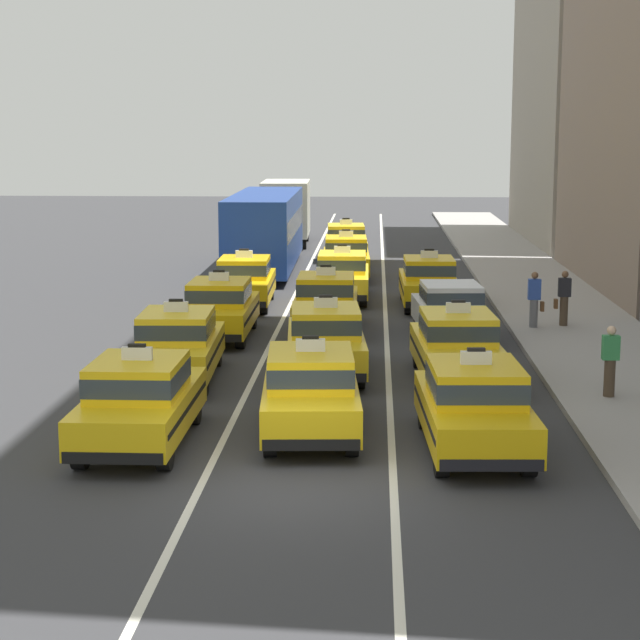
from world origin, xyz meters
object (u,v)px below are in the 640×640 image
at_px(taxi_center_second, 326,339).
at_px(taxi_right_fourth, 429,281).
at_px(taxi_right_nearest, 474,405).
at_px(taxi_left_second, 177,344).
at_px(taxi_center_fourth, 342,275).
at_px(taxi_center_third, 326,301).
at_px(taxi_right_second, 457,345).
at_px(taxi_left_nearest, 140,400).
at_px(taxi_left_third, 220,308).
at_px(taxi_left_fourth, 245,281).
at_px(taxi_center_sixth, 346,242).
at_px(sedan_right_third, 450,309).
at_px(box_truck_left_sixth, 287,210).
at_px(bus_left_fifth, 266,227).
at_px(taxi_center_nearest, 311,390).
at_px(taxi_center_fifth, 346,256).
at_px(pedestrian_mid_block, 534,300).
at_px(pedestrian_by_storefront, 564,298).
at_px(pedestrian_near_crosswalk, 610,361).

xyz_separation_m(taxi_center_second, taxi_right_fourth, (2.95, 10.46, 0.00)).
bearing_deg(taxi_right_nearest, taxi_left_second, 139.50).
height_order(taxi_center_fourth, taxi_right_nearest, same).
relative_size(taxi_center_third, taxi_right_second, 0.98).
relative_size(taxi_left_nearest, taxi_left_third, 1.00).
bearing_deg(taxi_right_nearest, taxi_left_nearest, 179.32).
distance_m(taxi_left_nearest, taxi_center_second, 6.99).
height_order(taxi_left_second, taxi_right_second, same).
height_order(taxi_left_third, taxi_left_fourth, same).
height_order(taxi_center_sixth, sedan_right_third, taxi_center_sixth).
distance_m(box_truck_left_sixth, taxi_right_nearest, 37.43).
xyz_separation_m(taxi_left_fourth, box_truck_left_sixth, (-0.23, 20.36, 0.90)).
xyz_separation_m(bus_left_fifth, taxi_right_nearest, (6.40, -26.03, -0.94)).
relative_size(taxi_left_nearest, taxi_center_nearest, 0.98).
distance_m(taxi_left_second, taxi_center_fifth, 18.62).
bearing_deg(taxi_center_fourth, taxi_center_fifth, 90.26).
xyz_separation_m(taxi_center_fifth, pedestrian_mid_block, (5.79, -11.53, 0.08)).
relative_size(taxi_center_second, taxi_right_nearest, 1.01).
height_order(taxi_center_second, pedestrian_mid_block, taxi_center_second).
xyz_separation_m(taxi_center_nearest, taxi_center_third, (-0.21, 11.16, 0.00)).
xyz_separation_m(taxi_left_nearest, taxi_center_fourth, (3.22, 17.98, 0.00)).
xyz_separation_m(taxi_left_second, bus_left_fifth, (0.04, 20.53, 0.94)).
relative_size(box_truck_left_sixth, taxi_center_sixth, 1.52).
height_order(taxi_left_second, sedan_right_third, taxi_left_second).
height_order(box_truck_left_sixth, taxi_center_sixth, box_truck_left_sixth).
height_order(taxi_left_nearest, taxi_center_fourth, same).
distance_m(taxi_left_third, sedan_right_third, 6.50).
bearing_deg(taxi_left_fourth, taxi_center_third, -56.05).
bearing_deg(taxi_center_second, bus_left_fifth, 99.78).
distance_m(taxi_left_fourth, taxi_center_third, 5.19).
height_order(taxi_right_second, pedestrian_mid_block, taxi_right_second).
height_order(box_truck_left_sixth, sedan_right_third, box_truck_left_sixth).
bearing_deg(pedestrian_by_storefront, taxi_right_second, -117.57).
bearing_deg(taxi_right_fourth, taxi_right_second, -89.26).
xyz_separation_m(bus_left_fifth, taxi_center_second, (3.40, -19.73, -0.94)).
distance_m(taxi_center_second, taxi_right_second, 3.15).
relative_size(taxi_center_third, pedestrian_mid_block, 2.82).
xyz_separation_m(sedan_right_third, taxi_right_fourth, (-0.35, 5.62, 0.03)).
height_order(taxi_left_fourth, bus_left_fifth, bus_left_fifth).
bearing_deg(pedestrian_by_storefront, taxi_left_fourth, 158.40).
bearing_deg(pedestrian_near_crosswalk, pedestrian_by_storefront, 86.97).
bearing_deg(taxi_right_nearest, taxi_center_second, 115.48).
bearing_deg(taxi_right_fourth, taxi_center_second, -105.74).
bearing_deg(taxi_center_sixth, taxi_right_second, -82.25).
distance_m(taxi_center_nearest, pedestrian_near_crosswalk, 6.88).
xyz_separation_m(taxi_right_second, pedestrian_by_storefront, (3.61, 6.92, 0.08)).
xyz_separation_m(taxi_left_fourth, pedestrian_mid_block, (8.96, -4.23, 0.08)).
height_order(taxi_left_second, taxi_right_nearest, same).
xyz_separation_m(sedan_right_third, pedestrian_mid_block, (2.50, 1.14, 0.11)).
height_order(bus_left_fifth, taxi_center_sixth, bus_left_fifth).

